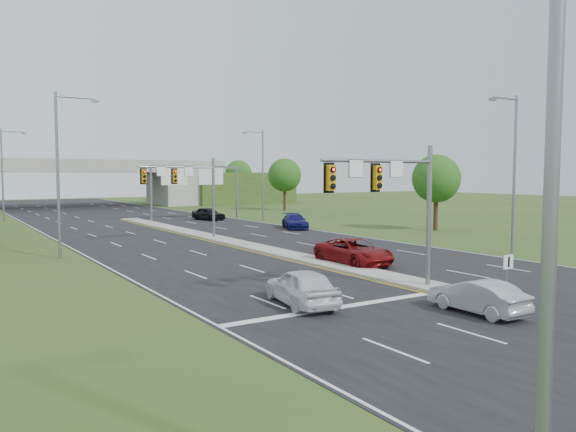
# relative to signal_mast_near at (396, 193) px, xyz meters

# --- Properties ---
(ground) EXTENTS (240.00, 240.00, 0.00)m
(ground) POSITION_rel_signal_mast_near_xyz_m (2.26, 0.07, -4.73)
(ground) COLOR #2D4A1A
(ground) RESTS_ON ground
(road) EXTENTS (24.00, 160.00, 0.02)m
(road) POSITION_rel_signal_mast_near_xyz_m (2.26, 35.07, -4.72)
(road) COLOR black
(road) RESTS_ON ground
(median) EXTENTS (2.00, 54.00, 0.16)m
(median) POSITION_rel_signal_mast_near_xyz_m (2.26, 23.07, -4.63)
(median) COLOR gray
(median) RESTS_ON road
(median_nose) EXTENTS (2.00, 2.00, 0.16)m
(median_nose) POSITION_rel_signal_mast_near_xyz_m (2.26, -3.93, -4.63)
(median_nose) COLOR gray
(median_nose) RESTS_ON road
(lane_markings) EXTENTS (23.72, 160.00, 0.01)m
(lane_markings) POSITION_rel_signal_mast_near_xyz_m (1.66, 28.99, -4.70)
(lane_markings) COLOR gold
(lane_markings) RESTS_ON road
(signal_mast_near) EXTENTS (6.62, 0.60, 7.00)m
(signal_mast_near) POSITION_rel_signal_mast_near_xyz_m (0.00, 0.00, 0.00)
(signal_mast_near) COLOR slate
(signal_mast_near) RESTS_ON ground
(signal_mast_far) EXTENTS (6.62, 0.60, 7.00)m
(signal_mast_far) POSITION_rel_signal_mast_near_xyz_m (0.00, 25.00, 0.00)
(signal_mast_far) COLOR slate
(signal_mast_far) RESTS_ON ground
(keep_right_sign) EXTENTS (0.60, 0.13, 2.20)m
(keep_right_sign) POSITION_rel_signal_mast_near_xyz_m (2.26, -4.45, -3.21)
(keep_right_sign) COLOR slate
(keep_right_sign) RESTS_ON ground
(sign_gantry) EXTENTS (11.58, 0.44, 6.67)m
(sign_gantry) POSITION_rel_signal_mast_near_xyz_m (8.95, 44.99, 0.51)
(sign_gantry) COLOR slate
(sign_gantry) RESTS_ON ground
(overpass) EXTENTS (80.00, 14.00, 8.10)m
(overpass) POSITION_rel_signal_mast_near_xyz_m (2.26, 80.07, -1.17)
(overpass) COLOR gray
(overpass) RESTS_ON ground
(lightpole_l_near) EXTENTS (2.85, 0.25, 11.00)m
(lightpole_l_near) POSITION_rel_signal_mast_near_xyz_m (-11.03, -14.93, 1.38)
(lightpole_l_near) COLOR slate
(lightpole_l_near) RESTS_ON ground
(lightpole_l_mid) EXTENTS (2.85, 0.25, 11.00)m
(lightpole_l_mid) POSITION_rel_signal_mast_near_xyz_m (-11.03, 20.07, 1.38)
(lightpole_l_mid) COLOR slate
(lightpole_l_mid) RESTS_ON ground
(lightpole_l_far) EXTENTS (2.85, 0.25, 11.00)m
(lightpole_l_far) POSITION_rel_signal_mast_near_xyz_m (-11.03, 55.07, 1.38)
(lightpole_l_far) COLOR slate
(lightpole_l_far) RESTS_ON ground
(lightpole_r_near) EXTENTS (2.85, 0.25, 11.00)m
(lightpole_r_near) POSITION_rel_signal_mast_near_xyz_m (15.56, 5.07, 1.38)
(lightpole_r_near) COLOR slate
(lightpole_r_near) RESTS_ON ground
(lightpole_r_far) EXTENTS (2.85, 0.25, 11.00)m
(lightpole_r_far) POSITION_rel_signal_mast_near_xyz_m (15.56, 40.07, 1.38)
(lightpole_r_far) COLOR slate
(lightpole_r_far) RESTS_ON ground
(tree_r_near) EXTENTS (4.80, 4.80, 7.60)m
(tree_r_near) POSITION_rel_signal_mast_near_xyz_m (24.26, 20.07, 0.45)
(tree_r_near) COLOR #382316
(tree_r_near) RESTS_ON ground
(tree_r_mid) EXTENTS (5.20, 5.20, 8.12)m
(tree_r_mid) POSITION_rel_signal_mast_near_xyz_m (28.26, 55.07, 0.78)
(tree_r_mid) COLOR #382316
(tree_r_mid) RESTS_ON ground
(tree_back_c) EXTENTS (5.60, 5.60, 8.32)m
(tree_back_c) POSITION_rel_signal_mast_near_xyz_m (26.26, 94.07, 0.78)
(tree_back_c) COLOR #382316
(tree_back_c) RESTS_ON ground
(tree_back_d) EXTENTS (6.00, 6.00, 8.85)m
(tree_back_d) POSITION_rel_signal_mast_near_xyz_m (40.26, 94.07, 1.11)
(tree_back_d) COLOR #382316
(tree_back_d) RESTS_ON ground
(car_white) EXTENTS (2.64, 4.92, 1.59)m
(car_white) POSITION_rel_signal_mast_near_xyz_m (-5.06, 0.32, -3.91)
(car_white) COLOR silver
(car_white) RESTS_ON road
(car_silver) EXTENTS (1.51, 4.18, 1.37)m
(car_silver) POSITION_rel_signal_mast_near_xyz_m (0.10, -4.68, -4.02)
(car_silver) COLOR #B3B8BC
(car_silver) RESTS_ON road
(car_far_a) EXTENTS (2.66, 5.71, 1.58)m
(car_far_a) POSITION_rel_signal_mast_near_xyz_m (3.76, 7.68, -3.91)
(car_far_a) COLOR maroon
(car_far_a) RESTS_ON road
(car_far_b) EXTENTS (3.93, 5.63, 1.51)m
(car_far_b) POSITION_rel_signal_mast_near_xyz_m (13.26, 29.05, -3.95)
(car_far_b) COLOR #0C0D4B
(car_far_b) RESTS_ON road
(car_far_c) EXTENTS (3.18, 5.01, 1.59)m
(car_far_c) POSITION_rel_signal_mast_near_xyz_m (10.15, 43.68, -3.91)
(car_far_c) COLOR black
(car_far_c) RESTS_ON road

